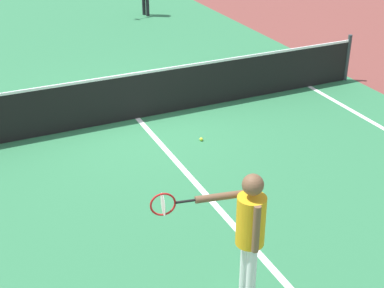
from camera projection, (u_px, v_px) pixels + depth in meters
ground_plane at (137, 118)px, 11.09m from camera, size 60.00×60.00×0.00m
court_surface_inbounds at (137, 118)px, 11.09m from camera, size 10.62×24.40×0.00m
line_center_service at (209, 198)px, 8.50m from camera, size 0.10×6.40×0.01m
net at (136, 95)px, 10.86m from camera, size 10.30×0.09×1.07m
player_near at (248, 226)px, 6.04m from camera, size 1.18×0.67×1.71m
tennis_ball_near_net at (201, 139)px, 10.20m from camera, size 0.07×0.07×0.07m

